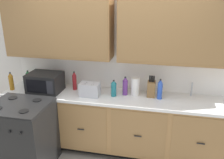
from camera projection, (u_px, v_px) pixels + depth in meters
wall_unit at (116, 41)px, 3.32m from camera, size 4.42×0.40×2.41m
counter_run at (113, 122)px, 3.54m from camera, size 3.25×0.64×0.90m
stove_range at (23, 136)px, 3.18m from camera, size 0.76×0.68×0.95m
microwave at (45, 82)px, 3.50m from camera, size 0.48×0.37×0.28m
toaster at (90, 89)px, 3.35m from camera, size 0.28×0.18×0.19m
knife_block at (151, 89)px, 3.33m from camera, size 0.11×0.14×0.31m
sink_faucet at (192, 89)px, 3.34m from camera, size 0.02×0.02×0.20m
paper_towel_roll at (135, 87)px, 3.36m from camera, size 0.12×0.12×0.26m
bottle_blue at (160, 89)px, 3.24m from camera, size 0.07×0.07×0.29m
bottle_teal at (114, 88)px, 3.33m from camera, size 0.08×0.08×0.24m
bottle_violet at (125, 86)px, 3.38m from camera, size 0.08×0.08×0.27m
bottle_red at (74, 81)px, 3.56m from camera, size 0.06×0.06×0.28m
bottle_green at (28, 78)px, 3.78m from camera, size 0.07×0.07×0.23m
bottle_amber at (11, 81)px, 3.55m from camera, size 0.07×0.07×0.28m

